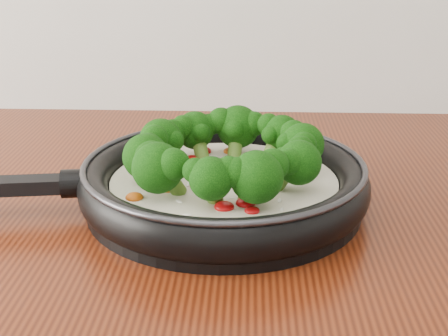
{
  "coord_description": "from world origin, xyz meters",
  "views": [
    {
      "loc": [
        0.06,
        0.36,
        1.21
      ],
      "look_at": [
        0.02,
        1.06,
        0.95
      ],
      "focal_mm": 50.06,
      "sensor_mm": 36.0,
      "label": 1
    }
  ],
  "objects": [
    {
      "name": "skillet",
      "position": [
        0.02,
        1.06,
        0.94
      ],
      "size": [
        0.56,
        0.39,
        0.1
      ],
      "color": "black",
      "rests_on": "counter"
    }
  ]
}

